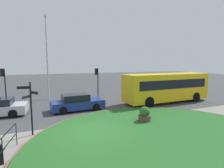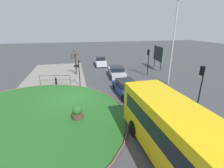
{
  "view_description": "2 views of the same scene",
  "coord_description": "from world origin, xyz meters",
  "px_view_note": "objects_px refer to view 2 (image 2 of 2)",
  "views": [
    {
      "loc": [
        -2.9,
        -9.82,
        4.13
      ],
      "look_at": [
        2.73,
        3.64,
        2.39
      ],
      "focal_mm": 28.63,
      "sensor_mm": 36.0,
      "label": 1
    },
    {
      "loc": [
        14.57,
        0.6,
        6.53
      ],
      "look_at": [
        2.66,
        3.4,
        2.13
      ],
      "focal_mm": 25.65,
      "sensor_mm": 36.0,
      "label": 2
    }
  ],
  "objects_px": {
    "signpost_directional": "(79,71)",
    "bollard_foreground": "(56,81)",
    "car_trailing": "(127,88)",
    "car_near_lane": "(100,62)",
    "car_far_lane": "(117,72)",
    "street_tree_bare": "(75,62)",
    "bus_yellow": "(184,142)",
    "traffic_light_near": "(202,77)",
    "billboard_left": "(158,54)",
    "traffic_light_far": "(148,56)",
    "lamppost_tall": "(173,42)",
    "planter_near_signpost": "(78,113)"
  },
  "relations": [
    {
      "from": "bus_yellow",
      "to": "traffic_light_near",
      "type": "distance_m",
      "value": 8.27
    },
    {
      "from": "car_near_lane",
      "to": "car_trailing",
      "type": "height_order",
      "value": "car_near_lane"
    },
    {
      "from": "street_tree_bare",
      "to": "car_near_lane",
      "type": "bearing_deg",
      "value": 138.31
    },
    {
      "from": "street_tree_bare",
      "to": "bus_yellow",
      "type": "bearing_deg",
      "value": 13.94
    },
    {
      "from": "car_far_lane",
      "to": "street_tree_bare",
      "type": "xyz_separation_m",
      "value": [
        -2.35,
        -5.45,
        1.16
      ]
    },
    {
      "from": "bus_yellow",
      "to": "street_tree_bare",
      "type": "height_order",
      "value": "street_tree_bare"
    },
    {
      "from": "car_near_lane",
      "to": "traffic_light_near",
      "type": "xyz_separation_m",
      "value": [
        16.97,
        5.92,
        1.84
      ]
    },
    {
      "from": "bollard_foreground",
      "to": "bus_yellow",
      "type": "height_order",
      "value": "bus_yellow"
    },
    {
      "from": "car_far_lane",
      "to": "street_tree_bare",
      "type": "bearing_deg",
      "value": 72.19
    },
    {
      "from": "bus_yellow",
      "to": "car_far_lane",
      "type": "distance_m",
      "value": 15.64
    },
    {
      "from": "car_near_lane",
      "to": "signpost_directional",
      "type": "bearing_deg",
      "value": -19.83
    },
    {
      "from": "car_trailing",
      "to": "traffic_light_near",
      "type": "relative_size",
      "value": 1.33
    },
    {
      "from": "bollard_foreground",
      "to": "traffic_light_near",
      "type": "bearing_deg",
      "value": 57.09
    },
    {
      "from": "traffic_light_far",
      "to": "traffic_light_near",
      "type": "bearing_deg",
      "value": -176.01
    },
    {
      "from": "planter_near_signpost",
      "to": "bus_yellow",
      "type": "bearing_deg",
      "value": 39.09
    },
    {
      "from": "bus_yellow",
      "to": "traffic_light_near",
      "type": "xyz_separation_m",
      "value": [
        -5.82,
        5.8,
        0.93
      ]
    },
    {
      "from": "traffic_light_near",
      "to": "billboard_left",
      "type": "bearing_deg",
      "value": -14.43
    },
    {
      "from": "car_far_lane",
      "to": "traffic_light_far",
      "type": "distance_m",
      "value": 4.97
    },
    {
      "from": "traffic_light_near",
      "to": "street_tree_bare",
      "type": "height_order",
      "value": "street_tree_bare"
    },
    {
      "from": "lamppost_tall",
      "to": "planter_near_signpost",
      "type": "distance_m",
      "value": 13.18
    },
    {
      "from": "signpost_directional",
      "to": "bollard_foreground",
      "type": "bearing_deg",
      "value": -112.13
    },
    {
      "from": "traffic_light_far",
      "to": "street_tree_bare",
      "type": "relative_size",
      "value": 0.97
    },
    {
      "from": "bus_yellow",
      "to": "billboard_left",
      "type": "xyz_separation_m",
      "value": [
        -18.3,
        8.57,
        0.79
      ]
    },
    {
      "from": "bollard_foreground",
      "to": "car_near_lane",
      "type": "xyz_separation_m",
      "value": [
        -8.78,
        6.74,
        0.24
      ]
    },
    {
      "from": "signpost_directional",
      "to": "bollard_foreground",
      "type": "distance_m",
      "value": 3.22
    },
    {
      "from": "car_near_lane",
      "to": "traffic_light_far",
      "type": "distance_m",
      "value": 9.33
    },
    {
      "from": "signpost_directional",
      "to": "car_trailing",
      "type": "xyz_separation_m",
      "value": [
        3.54,
        4.56,
        -1.16
      ]
    },
    {
      "from": "car_trailing",
      "to": "planter_near_signpost",
      "type": "relative_size",
      "value": 4.16
    },
    {
      "from": "signpost_directional",
      "to": "street_tree_bare",
      "type": "bearing_deg",
      "value": -176.76
    },
    {
      "from": "bus_yellow",
      "to": "traffic_light_far",
      "type": "distance_m",
      "value": 16.64
    },
    {
      "from": "billboard_left",
      "to": "bus_yellow",
      "type": "bearing_deg",
      "value": -17.06
    },
    {
      "from": "traffic_light_far",
      "to": "billboard_left",
      "type": "bearing_deg",
      "value": -45.91
    },
    {
      "from": "traffic_light_far",
      "to": "bus_yellow",
      "type": "bearing_deg",
      "value": 163.06
    },
    {
      "from": "billboard_left",
      "to": "bollard_foreground",
      "type": "bearing_deg",
      "value": -66.44
    },
    {
      "from": "signpost_directional",
      "to": "billboard_left",
      "type": "distance_m",
      "value": 13.85
    },
    {
      "from": "billboard_left",
      "to": "planter_near_signpost",
      "type": "height_order",
      "value": "billboard_left"
    },
    {
      "from": "car_far_lane",
      "to": "traffic_light_near",
      "type": "relative_size",
      "value": 1.34
    },
    {
      "from": "lamppost_tall",
      "to": "traffic_light_near",
      "type": "bearing_deg",
      "value": -6.11
    },
    {
      "from": "traffic_light_near",
      "to": "billboard_left",
      "type": "distance_m",
      "value": 12.79
    },
    {
      "from": "car_far_lane",
      "to": "bus_yellow",
      "type": "bearing_deg",
      "value": -178.18
    },
    {
      "from": "traffic_light_near",
      "to": "billboard_left",
      "type": "height_order",
      "value": "billboard_left"
    },
    {
      "from": "car_near_lane",
      "to": "billboard_left",
      "type": "distance_m",
      "value": 9.94
    },
    {
      "from": "planter_near_signpost",
      "to": "street_tree_bare",
      "type": "xyz_separation_m",
      "value": [
        -12.25,
        0.17,
        1.31
      ]
    },
    {
      "from": "billboard_left",
      "to": "car_near_lane",
      "type": "bearing_deg",
      "value": -109.26
    },
    {
      "from": "traffic_light_near",
      "to": "bus_yellow",
      "type": "bearing_deg",
      "value": 133.22
    },
    {
      "from": "bus_yellow",
      "to": "traffic_light_near",
      "type": "relative_size",
      "value": 2.76
    },
    {
      "from": "bollard_foreground",
      "to": "billboard_left",
      "type": "xyz_separation_m",
      "value": [
        -4.29,
        15.44,
        1.95
      ]
    },
    {
      "from": "car_near_lane",
      "to": "car_far_lane",
      "type": "height_order",
      "value": "car_near_lane"
    },
    {
      "from": "car_near_lane",
      "to": "planter_near_signpost",
      "type": "xyz_separation_m",
      "value": [
        17.11,
        -4.49,
        -0.2
      ]
    },
    {
      "from": "car_far_lane",
      "to": "planter_near_signpost",
      "type": "height_order",
      "value": "car_far_lane"
    }
  ]
}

